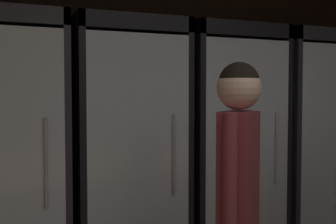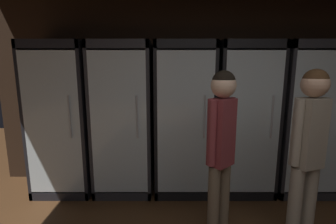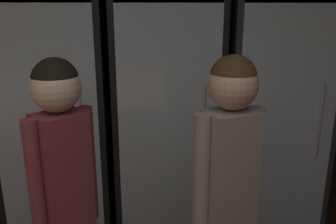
{
  "view_description": "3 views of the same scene",
  "coord_description": "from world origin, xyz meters",
  "px_view_note": "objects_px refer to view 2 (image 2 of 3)",
  "views": [
    {
      "loc": [
        -1.2,
        -0.07,
        1.45
      ],
      "look_at": [
        -0.24,
        2.29,
        1.33
      ],
      "focal_mm": 44.57,
      "sensor_mm": 36.0,
      "label": 1
    },
    {
      "loc": [
        -0.61,
        -0.31,
        1.59
      ],
      "look_at": [
        -0.59,
        2.59,
        1.07
      ],
      "focal_mm": 25.03,
      "sensor_mm": 36.0,
      "label": 2
    },
    {
      "loc": [
        0.21,
        0.18,
        1.78
      ],
      "look_at": [
        0.36,
        2.34,
        1.14
      ],
      "focal_mm": 37.9,
      "sensor_mm": 36.0,
      "label": 3
    }
  ],
  "objects_px": {
    "cooler_right": "(241,120)",
    "shopper_far": "(220,141)",
    "cooler_left": "(123,120)",
    "cooler_far_right": "(299,120)",
    "shopper_near": "(307,144)",
    "cooler_far_left": "(64,120)",
    "cooler_center": "(182,120)"
  },
  "relations": [
    {
      "from": "cooler_far_right",
      "to": "shopper_far",
      "type": "height_order",
      "value": "cooler_far_right"
    },
    {
      "from": "cooler_left",
      "to": "cooler_right",
      "type": "relative_size",
      "value": 1.0
    },
    {
      "from": "cooler_right",
      "to": "cooler_far_right",
      "type": "xyz_separation_m",
      "value": [
        0.78,
        -0.0,
        0.0
      ]
    },
    {
      "from": "cooler_left",
      "to": "cooler_far_right",
      "type": "distance_m",
      "value": 2.32
    },
    {
      "from": "cooler_right",
      "to": "shopper_far",
      "type": "relative_size",
      "value": 1.21
    },
    {
      "from": "cooler_far_left",
      "to": "cooler_left",
      "type": "bearing_deg",
      "value": -0.14
    },
    {
      "from": "cooler_center",
      "to": "cooler_left",
      "type": "bearing_deg",
      "value": -179.98
    },
    {
      "from": "cooler_far_left",
      "to": "shopper_near",
      "type": "bearing_deg",
      "value": -24.07
    },
    {
      "from": "cooler_left",
      "to": "cooler_center",
      "type": "height_order",
      "value": "same"
    },
    {
      "from": "cooler_left",
      "to": "cooler_far_right",
      "type": "bearing_deg",
      "value": 0.01
    },
    {
      "from": "cooler_left",
      "to": "shopper_near",
      "type": "height_order",
      "value": "cooler_left"
    },
    {
      "from": "shopper_near",
      "to": "cooler_far_right",
      "type": "bearing_deg",
      "value": 63.15
    },
    {
      "from": "shopper_near",
      "to": "cooler_far_left",
      "type": "bearing_deg",
      "value": 155.93
    },
    {
      "from": "cooler_center",
      "to": "cooler_far_right",
      "type": "height_order",
      "value": "same"
    },
    {
      "from": "cooler_far_right",
      "to": "cooler_left",
      "type": "bearing_deg",
      "value": -179.99
    },
    {
      "from": "cooler_far_right",
      "to": "shopper_far",
      "type": "relative_size",
      "value": 1.21
    },
    {
      "from": "cooler_right",
      "to": "shopper_far",
      "type": "height_order",
      "value": "cooler_right"
    },
    {
      "from": "shopper_far",
      "to": "shopper_near",
      "type": "bearing_deg",
      "value": -4.0
    },
    {
      "from": "cooler_center",
      "to": "cooler_right",
      "type": "bearing_deg",
      "value": 0.14
    },
    {
      "from": "cooler_far_right",
      "to": "shopper_near",
      "type": "relative_size",
      "value": 1.2
    },
    {
      "from": "cooler_center",
      "to": "shopper_far",
      "type": "xyz_separation_m",
      "value": [
        0.26,
        -1.08,
        0.05
      ]
    },
    {
      "from": "cooler_center",
      "to": "cooler_right",
      "type": "xyz_separation_m",
      "value": [
        0.77,
        0.0,
        -0.01
      ]
    },
    {
      "from": "cooler_far_left",
      "to": "cooler_center",
      "type": "height_order",
      "value": "same"
    },
    {
      "from": "cooler_far_left",
      "to": "cooler_center",
      "type": "xyz_separation_m",
      "value": [
        1.55,
        -0.0,
        0.0
      ]
    },
    {
      "from": "cooler_right",
      "to": "cooler_left",
      "type": "bearing_deg",
      "value": -179.92
    },
    {
      "from": "cooler_center",
      "to": "cooler_far_right",
      "type": "xyz_separation_m",
      "value": [
        1.55,
        -0.0,
        -0.01
      ]
    },
    {
      "from": "cooler_right",
      "to": "cooler_far_right",
      "type": "relative_size",
      "value": 1.0
    },
    {
      "from": "cooler_far_left",
      "to": "cooler_far_right",
      "type": "bearing_deg",
      "value": -0.03
    },
    {
      "from": "cooler_left",
      "to": "cooler_right",
      "type": "distance_m",
      "value": 1.55
    },
    {
      "from": "cooler_far_left",
      "to": "shopper_near",
      "type": "height_order",
      "value": "cooler_far_left"
    },
    {
      "from": "cooler_far_left",
      "to": "cooler_left",
      "type": "height_order",
      "value": "same"
    },
    {
      "from": "shopper_far",
      "to": "cooler_far_left",
      "type": "bearing_deg",
      "value": 149.15
    }
  ]
}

